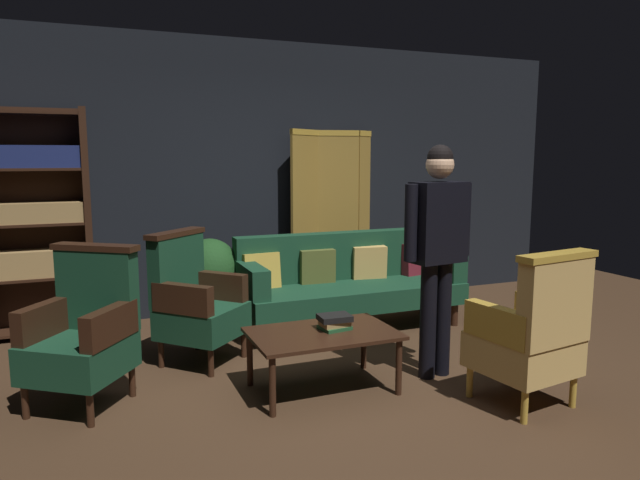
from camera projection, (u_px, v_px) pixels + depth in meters
ground_plane at (362, 389)px, 4.05m from camera, size 10.00×10.00×0.00m
back_wall at (262, 177)px, 6.09m from camera, size 7.20×0.10×2.80m
folding_screen at (369, 212)px, 6.59m from camera, size 2.10×0.54×1.90m
bookshelf at (37, 220)px, 5.11m from camera, size 0.90×0.32×2.05m
velvet_couch at (348, 279)px, 5.52m from camera, size 2.12×0.78×0.88m
coffee_table at (323, 338)px, 3.97m from camera, size 1.00×0.64×0.42m
armchair_gilt_accent at (531, 333)px, 3.71m from camera, size 0.66×0.65×1.04m
armchair_wing_left at (84, 331)px, 3.75m from camera, size 0.81×0.81×1.04m
armchair_wing_right at (195, 301)px, 4.53m from camera, size 0.82×0.82×1.04m
standing_figure at (438, 239)px, 4.15m from camera, size 0.59×0.26×1.70m
potted_plant at (210, 277)px, 5.37m from camera, size 0.57×0.57×0.86m
book_green_cloth at (335, 327)px, 4.02m from camera, size 0.22×0.19×0.02m
book_tan_leather at (335, 323)px, 4.02m from camera, size 0.20×0.16×0.04m
book_black_cloth at (335, 318)px, 4.01m from camera, size 0.23×0.18×0.04m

